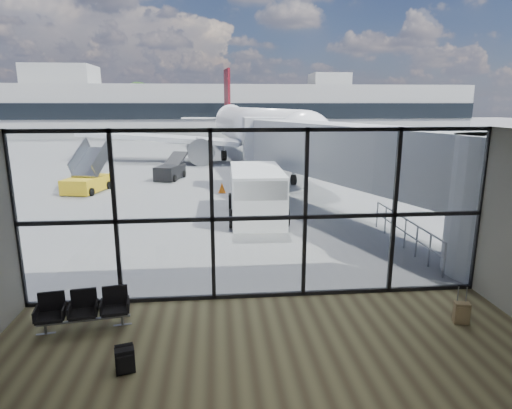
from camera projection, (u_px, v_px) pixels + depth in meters
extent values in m
plane|color=slate|center=(225.00, 148.00, 50.26)|extent=(220.00, 220.00, 0.00)
cube|color=brown|center=(281.00, 395.00, 7.62)|extent=(12.00, 8.00, 0.01)
cube|color=silver|center=(285.00, 141.00, 6.59)|extent=(12.00, 8.00, 0.02)
cube|color=white|center=(259.00, 216.00, 10.98)|extent=(12.00, 0.04, 4.50)
cube|color=black|center=(259.00, 295.00, 11.48)|extent=(12.00, 0.12, 0.10)
cube|color=black|center=(259.00, 218.00, 10.99)|extent=(12.00, 0.12, 0.10)
cube|color=black|center=(259.00, 130.00, 10.48)|extent=(12.00, 0.12, 0.10)
cube|color=black|center=(15.00, 222.00, 10.44)|extent=(0.10, 0.12, 4.50)
cube|color=black|center=(116.00, 220.00, 10.65)|extent=(0.10, 0.12, 4.50)
cube|color=black|center=(212.00, 217.00, 10.87)|extent=(0.10, 0.12, 4.50)
cube|color=black|center=(305.00, 215.00, 11.09)|extent=(0.10, 0.12, 4.50)
cube|color=black|center=(394.00, 213.00, 11.31)|extent=(0.10, 0.12, 4.50)
cube|color=black|center=(480.00, 211.00, 11.53)|extent=(0.10, 0.12, 4.50)
cylinder|color=#AEB1B4|center=(498.00, 207.00, 12.64)|extent=(2.80, 2.80, 4.20)
cube|color=#AEB1B4|center=(343.00, 152.00, 18.98)|extent=(7.45, 14.81, 2.40)
cube|color=#AEB1B4|center=(266.00, 139.00, 25.52)|extent=(2.60, 2.20, 2.60)
cylinder|color=gray|center=(252.00, 174.00, 25.93)|extent=(0.20, 0.20, 1.80)
cylinder|color=gray|center=(278.00, 174.00, 26.07)|extent=(0.20, 0.20, 1.80)
cylinder|color=black|center=(265.00, 185.00, 26.15)|extent=(1.80, 0.56, 0.56)
cylinder|color=gray|center=(444.00, 260.00, 12.65)|extent=(0.06, 0.06, 1.10)
cylinder|color=gray|center=(429.00, 250.00, 13.53)|extent=(0.06, 0.06, 1.10)
cylinder|color=gray|center=(416.00, 241.00, 14.40)|extent=(0.06, 0.06, 1.10)
cylinder|color=gray|center=(405.00, 233.00, 15.27)|extent=(0.06, 0.06, 1.10)
cylinder|color=gray|center=(395.00, 226.00, 16.14)|extent=(0.06, 0.06, 1.10)
cylinder|color=gray|center=(385.00, 220.00, 17.02)|extent=(0.06, 0.06, 1.10)
cylinder|color=gray|center=(377.00, 215.00, 17.89)|extent=(0.06, 0.06, 1.10)
cylinder|color=gray|center=(406.00, 219.00, 15.15)|extent=(0.06, 5.40, 0.06)
cylinder|color=gray|center=(405.00, 232.00, 15.26)|extent=(0.06, 5.40, 0.06)
cube|color=#A3A29E|center=(222.00, 111.00, 70.67)|extent=(80.00, 12.00, 8.00)
cube|color=black|center=(222.00, 111.00, 64.75)|extent=(80.00, 0.20, 2.40)
cube|color=#A3A29E|center=(62.00, 75.00, 67.13)|extent=(10.00, 8.00, 3.00)
cube|color=#A3A29E|center=(329.00, 80.00, 71.15)|extent=(6.00, 6.00, 2.00)
cylinder|color=#382619|center=(5.00, 124.00, 77.38)|extent=(0.50, 0.50, 3.06)
sphere|color=black|center=(2.00, 103.00, 76.52)|extent=(5.61, 5.61, 5.61)
cylinder|color=#382619|center=(40.00, 123.00, 77.88)|extent=(0.50, 0.50, 3.42)
sphere|color=black|center=(37.00, 99.00, 76.92)|extent=(6.27, 6.27, 6.27)
cylinder|color=#382619|center=(74.00, 125.00, 78.51)|extent=(0.50, 0.50, 2.70)
sphere|color=black|center=(72.00, 106.00, 77.75)|extent=(4.95, 4.95, 4.95)
cylinder|color=#382619|center=(107.00, 124.00, 79.01)|extent=(0.50, 0.50, 3.06)
sphere|color=black|center=(106.00, 103.00, 78.16)|extent=(5.61, 5.61, 5.61)
cylinder|color=#382619|center=(140.00, 122.00, 79.52)|extent=(0.50, 0.50, 3.42)
sphere|color=black|center=(139.00, 99.00, 78.56)|extent=(6.27, 6.27, 6.27)
cube|color=gray|center=(84.00, 320.00, 9.78)|extent=(2.02, 0.38, 0.04)
cube|color=black|center=(51.00, 317.00, 9.58)|extent=(0.65, 0.62, 0.07)
cube|color=black|center=(52.00, 302.00, 9.77)|extent=(0.58, 0.15, 0.51)
cube|color=black|center=(84.00, 313.00, 9.74)|extent=(0.65, 0.62, 0.07)
cube|color=black|center=(84.00, 299.00, 9.93)|extent=(0.58, 0.15, 0.51)
cube|color=black|center=(115.00, 310.00, 9.91)|extent=(0.65, 0.62, 0.07)
cube|color=black|center=(115.00, 296.00, 10.09)|extent=(0.58, 0.15, 0.51)
cylinder|color=gray|center=(45.00, 329.00, 9.61)|extent=(0.06, 0.06, 0.23)
cylinder|color=gray|center=(122.00, 321.00, 10.01)|extent=(0.06, 0.06, 0.23)
cube|color=black|center=(125.00, 360.00, 8.22)|extent=(0.41, 0.31, 0.50)
cube|color=black|center=(125.00, 364.00, 8.10)|extent=(0.30, 0.14, 0.34)
cylinder|color=black|center=(124.00, 346.00, 8.27)|extent=(0.35, 0.17, 0.09)
cube|color=olive|center=(461.00, 313.00, 10.04)|extent=(0.38, 0.28, 0.51)
cube|color=olive|center=(463.00, 315.00, 9.93)|extent=(0.28, 0.10, 0.38)
cylinder|color=gray|center=(458.00, 294.00, 10.05)|extent=(0.02, 0.02, 0.42)
cylinder|color=gray|center=(466.00, 294.00, 10.02)|extent=(0.02, 0.02, 0.42)
cube|color=black|center=(463.00, 286.00, 9.99)|extent=(0.23, 0.08, 0.02)
cylinder|color=black|center=(455.00, 320.00, 10.20)|extent=(0.04, 0.06, 0.06)
cylinder|color=black|center=(463.00, 321.00, 10.18)|extent=(0.04, 0.06, 0.06)
cylinder|color=white|center=(254.00, 128.00, 38.88)|extent=(6.88, 29.51, 3.61)
sphere|color=white|center=(304.00, 141.00, 24.93)|extent=(3.61, 3.61, 3.61)
cone|color=white|center=(227.00, 119.00, 55.09)|extent=(4.25, 6.23, 3.61)
cube|color=black|center=(301.00, 132.00, 25.38)|extent=(2.27, 1.41, 0.49)
cube|color=white|center=(161.00, 138.00, 38.35)|extent=(15.01, 6.18, 1.16)
cylinder|color=black|center=(199.00, 150.00, 37.36)|extent=(2.41, 3.53, 2.05)
cube|color=white|center=(204.00, 118.00, 53.98)|extent=(5.51, 2.27, 0.18)
cube|color=white|center=(335.00, 135.00, 41.66)|extent=(14.70, 9.08, 1.16)
cylinder|color=black|center=(310.00, 148.00, 39.38)|extent=(2.41, 3.53, 2.05)
cube|color=white|center=(252.00, 118.00, 55.23)|extent=(5.65, 3.37, 0.18)
cube|color=maroon|center=(227.00, 93.00, 54.35)|extent=(0.71, 3.72, 5.86)
cylinder|color=gray|center=(294.00, 174.00, 27.31)|extent=(0.20, 0.20, 1.37)
cylinder|color=black|center=(294.00, 180.00, 27.38)|extent=(0.32, 0.71, 0.68)
cylinder|color=black|center=(224.00, 155.00, 39.37)|extent=(0.54, 0.98, 0.94)
cylinder|color=black|center=(281.00, 154.00, 40.46)|extent=(0.54, 0.98, 0.94)
cube|color=white|center=(256.00, 193.00, 19.41)|extent=(2.36, 5.20, 2.24)
cube|color=black|center=(259.00, 188.00, 17.42)|extent=(2.16, 1.39, 0.78)
cylinder|color=black|center=(232.00, 219.00, 17.87)|extent=(0.30, 0.79, 0.78)
cylinder|color=black|center=(285.00, 218.00, 18.02)|extent=(0.30, 0.79, 0.78)
cylinder|color=black|center=(231.00, 201.00, 21.13)|extent=(0.30, 0.79, 0.78)
cylinder|color=black|center=(276.00, 200.00, 21.28)|extent=(0.30, 0.79, 0.78)
cube|color=black|center=(170.00, 172.00, 29.40)|extent=(2.01, 3.03, 0.93)
cube|color=black|center=(175.00, 160.00, 30.30)|extent=(1.70, 2.53, 0.96)
cylinder|color=black|center=(156.00, 178.00, 28.69)|extent=(0.31, 0.50, 0.46)
cylinder|color=black|center=(174.00, 178.00, 28.46)|extent=(0.31, 0.50, 0.46)
cylinder|color=black|center=(166.00, 173.00, 30.46)|extent=(0.31, 0.50, 0.46)
cylinder|color=black|center=(184.00, 174.00, 30.23)|extent=(0.31, 0.50, 0.46)
cube|color=yellow|center=(86.00, 184.00, 25.14)|extent=(2.29, 3.23, 0.84)
cube|color=gray|center=(92.00, 162.00, 25.67)|extent=(1.96, 2.65, 1.55)
cylinder|color=black|center=(63.00, 191.00, 24.29)|extent=(0.31, 0.50, 0.46)
cylinder|color=black|center=(91.00, 192.00, 24.08)|extent=(0.31, 0.50, 0.46)
cylinder|color=black|center=(83.00, 184.00, 26.31)|extent=(0.31, 0.50, 0.46)
cylinder|color=black|center=(108.00, 185.00, 26.10)|extent=(0.31, 0.50, 0.46)
cube|color=#F3540C|center=(234.00, 204.00, 22.07)|extent=(0.37, 0.37, 0.03)
cone|color=#F3540C|center=(234.00, 200.00, 22.01)|extent=(0.35, 0.35, 0.53)
cube|color=orange|center=(222.00, 192.00, 25.02)|extent=(0.43, 0.43, 0.03)
cone|color=orange|center=(222.00, 187.00, 24.95)|extent=(0.41, 0.41, 0.62)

